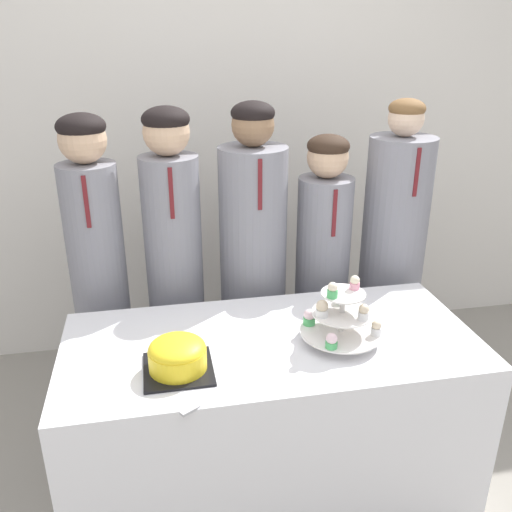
# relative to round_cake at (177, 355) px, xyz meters

# --- Properties ---
(wall_back) EXTENTS (9.00, 0.06, 2.70)m
(wall_back) POSITION_rel_round_cake_xyz_m (0.36, 1.51, 0.54)
(wall_back) COLOR silver
(wall_back) RESTS_ON ground_plane
(table) EXTENTS (1.57, 0.72, 0.75)m
(table) POSITION_rel_round_cake_xyz_m (0.36, 0.13, -0.44)
(table) COLOR white
(table) RESTS_ON ground_plane
(round_cake) EXTENTS (0.24, 0.24, 0.12)m
(round_cake) POSITION_rel_round_cake_xyz_m (0.00, 0.00, 0.00)
(round_cake) COLOR black
(round_cake) RESTS_ON table
(cake_knife) EXTENTS (0.20, 0.13, 0.01)m
(cake_knife) POSITION_rel_round_cake_xyz_m (0.06, -0.20, -0.06)
(cake_knife) COLOR silver
(cake_knife) RESTS_ON table
(cupcake_stand) EXTENTS (0.31, 0.31, 0.26)m
(cupcake_stand) POSITION_rel_round_cake_xyz_m (0.61, 0.08, 0.04)
(cupcake_stand) COLOR silver
(cupcake_stand) RESTS_ON table
(student_0) EXTENTS (0.25, 0.26, 1.53)m
(student_0) POSITION_rel_round_cake_xyz_m (-0.31, 0.74, -0.05)
(student_0) COLOR gray
(student_0) RESTS_ON ground_plane
(student_1) EXTENTS (0.26, 0.27, 1.55)m
(student_1) POSITION_rel_round_cake_xyz_m (0.03, 0.74, -0.05)
(student_1) COLOR gray
(student_1) RESTS_ON ground_plane
(student_2) EXTENTS (0.32, 0.32, 1.56)m
(student_2) POSITION_rel_round_cake_xyz_m (0.40, 0.74, -0.07)
(student_2) COLOR gray
(student_2) RESTS_ON ground_plane
(student_3) EXTENTS (0.26, 0.27, 1.41)m
(student_3) POSITION_rel_round_cake_xyz_m (0.75, 0.74, -0.12)
(student_3) COLOR gray
(student_3) RESTS_ON ground_plane
(student_4) EXTENTS (0.31, 0.32, 1.56)m
(student_4) POSITION_rel_round_cake_xyz_m (1.12, 0.74, -0.08)
(student_4) COLOR gray
(student_4) RESTS_ON ground_plane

